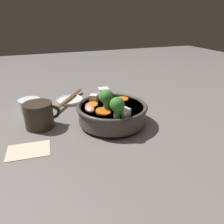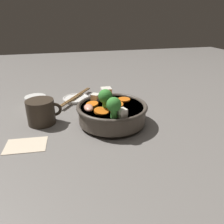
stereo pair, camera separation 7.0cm
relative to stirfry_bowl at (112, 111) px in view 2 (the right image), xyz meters
name	(u,v)px [view 2 (the right image)]	position (x,y,z in m)	size (l,w,h in m)	color
ground_plane	(112,123)	(0.00, 0.00, -0.04)	(3.00, 3.00, 0.00)	slate
stirfry_bowl	(112,111)	(0.00, 0.00, 0.00)	(0.23, 0.23, 0.12)	#51473D
side_saucer	(76,99)	(-0.09, 0.24, -0.04)	(0.11, 0.11, 0.01)	white
tea_cup	(36,102)	(-0.25, 0.19, -0.02)	(0.08, 0.08, 0.05)	white
dark_mug	(41,112)	(-0.22, 0.06, 0.00)	(0.11, 0.09, 0.08)	#33281E
napkin	(26,145)	(-0.26, -0.07, -0.04)	(0.12, 0.09, 0.00)	beige
chopsticks_pair	(76,96)	(-0.09, 0.24, -0.03)	(0.15, 0.20, 0.01)	olive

